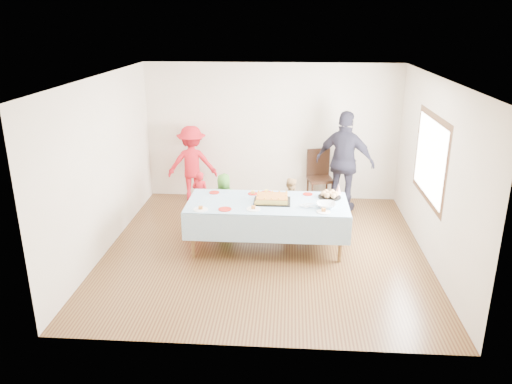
% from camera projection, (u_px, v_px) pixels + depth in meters
% --- Properties ---
extents(ground, '(5.00, 5.00, 0.00)m').
position_uv_depth(ground, '(265.00, 249.00, 7.97)').
color(ground, '#432313').
rests_on(ground, ground).
extents(room_walls, '(5.04, 5.04, 2.72)m').
position_uv_depth(room_walls, '(269.00, 141.00, 7.39)').
color(room_walls, beige).
rests_on(room_walls, ground).
extents(party_table, '(2.50, 1.10, 0.78)m').
position_uv_depth(party_table, '(267.00, 205.00, 7.80)').
color(party_table, brown).
rests_on(party_table, ground).
extents(birthday_cake, '(0.57, 0.44, 0.10)m').
position_uv_depth(birthday_cake, '(272.00, 199.00, 7.78)').
color(birthday_cake, black).
rests_on(birthday_cake, party_table).
extents(rolls_tray, '(0.37, 0.37, 0.11)m').
position_uv_depth(rolls_tray, '(330.00, 195.00, 7.96)').
color(rolls_tray, black).
rests_on(rolls_tray, party_table).
extents(punch_bowl, '(0.29, 0.29, 0.07)m').
position_uv_depth(punch_bowl, '(326.00, 205.00, 7.55)').
color(punch_bowl, silver).
rests_on(punch_bowl, party_table).
extents(party_hat, '(0.10, 0.10, 0.18)m').
position_uv_depth(party_hat, '(338.00, 189.00, 8.12)').
color(party_hat, white).
rests_on(party_hat, party_table).
extents(fork_pile, '(0.24, 0.18, 0.07)m').
position_uv_depth(fork_pile, '(306.00, 205.00, 7.57)').
color(fork_pile, white).
rests_on(fork_pile, party_table).
extents(plate_red_far_a, '(0.17, 0.17, 0.01)m').
position_uv_depth(plate_red_far_a, '(214.00, 192.00, 8.19)').
color(plate_red_far_a, red).
rests_on(plate_red_far_a, party_table).
extents(plate_red_far_b, '(0.16, 0.16, 0.01)m').
position_uv_depth(plate_red_far_b, '(253.00, 194.00, 8.14)').
color(plate_red_far_b, red).
rests_on(plate_red_far_b, party_table).
extents(plate_red_far_c, '(0.20, 0.20, 0.01)m').
position_uv_depth(plate_red_far_c, '(266.00, 193.00, 8.18)').
color(plate_red_far_c, red).
rests_on(plate_red_far_c, party_table).
extents(plate_red_far_d, '(0.16, 0.16, 0.01)m').
position_uv_depth(plate_red_far_d, '(308.00, 194.00, 8.12)').
color(plate_red_far_d, red).
rests_on(plate_red_far_d, party_table).
extents(plate_red_near, '(0.20, 0.20, 0.01)m').
position_uv_depth(plate_red_near, '(225.00, 209.00, 7.48)').
color(plate_red_near, red).
rests_on(plate_red_near, party_table).
extents(plate_white_left, '(0.22, 0.22, 0.01)m').
position_uv_depth(plate_white_left, '(201.00, 209.00, 7.47)').
color(plate_white_left, white).
rests_on(plate_white_left, party_table).
extents(plate_white_mid, '(0.21, 0.21, 0.01)m').
position_uv_depth(plate_white_mid, '(253.00, 209.00, 7.49)').
color(plate_white_mid, white).
rests_on(plate_white_mid, party_table).
extents(plate_white_right, '(0.21, 0.21, 0.01)m').
position_uv_depth(plate_white_right, '(323.00, 212.00, 7.38)').
color(plate_white_right, white).
rests_on(plate_white_right, party_table).
extents(dining_chair, '(0.54, 0.54, 1.06)m').
position_uv_depth(dining_chair, '(319.00, 173.00, 9.87)').
color(dining_chair, black).
rests_on(dining_chair, ground).
extents(toddler_left, '(0.34, 0.25, 0.86)m').
position_uv_depth(toddler_left, '(200.00, 194.00, 9.18)').
color(toddler_left, red).
rests_on(toddler_left, ground).
extents(toddler_mid, '(0.48, 0.32, 0.96)m').
position_uv_depth(toddler_mid, '(224.00, 200.00, 8.71)').
color(toddler_mid, '#407C29').
rests_on(toddler_mid, ground).
extents(toddler_right, '(0.50, 0.43, 0.89)m').
position_uv_depth(toddler_right, '(290.00, 202.00, 8.75)').
color(toddler_right, tan).
rests_on(toddler_right, ground).
extents(adult_left, '(1.03, 0.66, 1.52)m').
position_uv_depth(adult_left, '(192.00, 164.00, 9.90)').
color(adult_left, red).
rests_on(adult_left, ground).
extents(adult_right, '(1.21, 0.88, 1.91)m').
position_uv_depth(adult_right, '(345.00, 162.00, 9.28)').
color(adult_right, '#272533').
rests_on(adult_right, ground).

